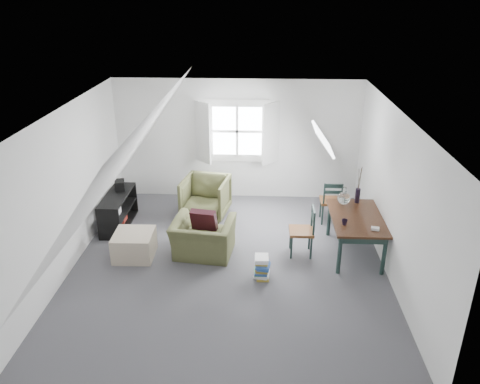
{
  "coord_description": "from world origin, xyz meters",
  "views": [
    {
      "loc": [
        0.49,
        -6.46,
        4.14
      ],
      "look_at": [
        0.16,
        0.6,
        1.03
      ],
      "focal_mm": 35.0,
      "sensor_mm": 36.0,
      "label": 1
    }
  ],
  "objects_px": {
    "dining_chair_near": "(303,230)",
    "ottoman": "(134,245)",
    "armchair_far": "(206,215)",
    "media_shelf": "(118,212)",
    "armchair_near": "(204,254)",
    "dining_table": "(356,221)",
    "dining_chair_far": "(331,201)",
    "magazine_stack": "(262,267)"
  },
  "relations": [
    {
      "from": "dining_chair_far",
      "to": "dining_chair_near",
      "type": "bearing_deg",
      "value": 82.67
    },
    {
      "from": "ottoman",
      "to": "magazine_stack",
      "type": "bearing_deg",
      "value": -14.12
    },
    {
      "from": "armchair_near",
      "to": "dining_chair_near",
      "type": "relative_size",
      "value": 1.15
    },
    {
      "from": "dining_chair_far",
      "to": "media_shelf",
      "type": "height_order",
      "value": "dining_chair_far"
    },
    {
      "from": "armchair_far",
      "to": "magazine_stack",
      "type": "bearing_deg",
      "value": -52.09
    },
    {
      "from": "magazine_stack",
      "to": "dining_chair_far",
      "type": "bearing_deg",
      "value": 56.42
    },
    {
      "from": "armchair_near",
      "to": "dining_chair_far",
      "type": "xyz_separation_m",
      "value": [
        2.27,
        1.31,
        0.44
      ]
    },
    {
      "from": "dining_table",
      "to": "magazine_stack",
      "type": "bearing_deg",
      "value": -148.36
    },
    {
      "from": "ottoman",
      "to": "dining_table",
      "type": "relative_size",
      "value": 0.46
    },
    {
      "from": "ottoman",
      "to": "dining_chair_far",
      "type": "distance_m",
      "value": 3.7
    },
    {
      "from": "dining_table",
      "to": "armchair_far",
      "type": "bearing_deg",
      "value": 157.78
    },
    {
      "from": "dining_table",
      "to": "dining_chair_far",
      "type": "height_order",
      "value": "dining_chair_far"
    },
    {
      "from": "armchair_far",
      "to": "dining_chair_near",
      "type": "distance_m",
      "value": 2.29
    },
    {
      "from": "media_shelf",
      "to": "magazine_stack",
      "type": "bearing_deg",
      "value": -29.81
    },
    {
      "from": "armchair_near",
      "to": "ottoman",
      "type": "distance_m",
      "value": 1.17
    },
    {
      "from": "magazine_stack",
      "to": "dining_table",
      "type": "bearing_deg",
      "value": 27.51
    },
    {
      "from": "dining_chair_far",
      "to": "armchair_far",
      "type": "bearing_deg",
      "value": 15.7
    },
    {
      "from": "armchair_far",
      "to": "media_shelf",
      "type": "distance_m",
      "value": 1.7
    },
    {
      "from": "ottoman",
      "to": "media_shelf",
      "type": "relative_size",
      "value": 0.52
    },
    {
      "from": "dining_table",
      "to": "media_shelf",
      "type": "distance_m",
      "value": 4.32
    },
    {
      "from": "armchair_near",
      "to": "ottoman",
      "type": "relative_size",
      "value": 1.53
    },
    {
      "from": "dining_chair_near",
      "to": "ottoman",
      "type": "bearing_deg",
      "value": -71.49
    },
    {
      "from": "ottoman",
      "to": "dining_chair_near",
      "type": "xyz_separation_m",
      "value": [
        2.8,
        0.21,
        0.23
      ]
    },
    {
      "from": "armchair_far",
      "to": "dining_chair_near",
      "type": "bearing_deg",
      "value": -27.31
    },
    {
      "from": "ottoman",
      "to": "magazine_stack",
      "type": "relative_size",
      "value": 1.78
    },
    {
      "from": "armchair_far",
      "to": "ottoman",
      "type": "relative_size",
      "value": 1.35
    },
    {
      "from": "ottoman",
      "to": "media_shelf",
      "type": "distance_m",
      "value": 1.2
    },
    {
      "from": "armchair_near",
      "to": "dining_table",
      "type": "xyz_separation_m",
      "value": [
        2.52,
        0.16,
        0.6
      ]
    },
    {
      "from": "armchair_far",
      "to": "ottoman",
      "type": "xyz_separation_m",
      "value": [
        -1.01,
        -1.58,
        0.21
      ]
    },
    {
      "from": "ottoman",
      "to": "dining_table",
      "type": "bearing_deg",
      "value": 4.16
    },
    {
      "from": "armchair_near",
      "to": "armchair_far",
      "type": "relative_size",
      "value": 1.13
    },
    {
      "from": "armchair_far",
      "to": "armchair_near",
      "type": "bearing_deg",
      "value": -74.79
    },
    {
      "from": "armchair_near",
      "to": "dining_table",
      "type": "relative_size",
      "value": 0.71
    },
    {
      "from": "dining_chair_near",
      "to": "magazine_stack",
      "type": "relative_size",
      "value": 2.36
    },
    {
      "from": "armchair_near",
      "to": "dining_chair_far",
      "type": "relative_size",
      "value": 1.15
    },
    {
      "from": "armchair_near",
      "to": "armchair_far",
      "type": "xyz_separation_m",
      "value": [
        -0.13,
        1.48,
        0.0
      ]
    },
    {
      "from": "dining_table",
      "to": "dining_chair_near",
      "type": "height_order",
      "value": "dining_chair_near"
    },
    {
      "from": "armchair_near",
      "to": "media_shelf",
      "type": "xyz_separation_m",
      "value": [
        -1.72,
        0.95,
        0.28
      ]
    },
    {
      "from": "dining_chair_far",
      "to": "magazine_stack",
      "type": "relative_size",
      "value": 2.36
    },
    {
      "from": "dining_table",
      "to": "dining_chair_near",
      "type": "xyz_separation_m",
      "value": [
        -0.86,
        -0.06,
        -0.16
      ]
    },
    {
      "from": "ottoman",
      "to": "magazine_stack",
      "type": "xyz_separation_m",
      "value": [
        2.12,
        -0.53,
        -0.03
      ]
    },
    {
      "from": "armchair_far",
      "to": "magazine_stack",
      "type": "distance_m",
      "value": 2.39
    }
  ]
}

